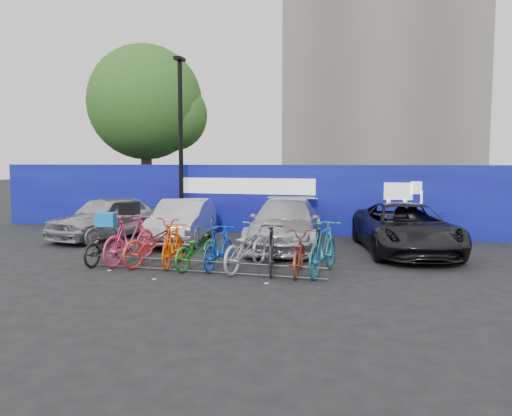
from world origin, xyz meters
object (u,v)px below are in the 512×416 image
at_px(car_3, 405,228).
at_px(bike_0, 107,245).
at_px(bike_3, 173,245).
at_px(bike_6, 246,247).
at_px(bike_rack, 203,266).
at_px(tree, 150,105).
at_px(bike_4, 196,248).
at_px(bike_5, 219,247).
at_px(bike_2, 153,242).
at_px(car_2, 286,224).
at_px(lamppost, 181,140).
at_px(bike_7, 271,248).
at_px(bike_8, 298,253).
at_px(car_1, 183,221).
at_px(car_0, 107,217).
at_px(bike_1, 130,239).
at_px(bike_9, 323,248).

relative_size(car_3, bike_0, 2.78).
bearing_deg(bike_3, bike_6, 172.19).
xyz_separation_m(bike_rack, car_3, (4.39, 3.93, 0.52)).
distance_m(tree, bike_4, 12.85).
bearing_deg(bike_5, bike_rack, 75.64).
bearing_deg(bike_2, car_2, -113.63).
bearing_deg(lamppost, bike_rack, -61.93).
xyz_separation_m(bike_7, bike_8, (0.60, 0.04, -0.08)).
xyz_separation_m(tree, bike_3, (5.79, -10.11, -4.55)).
bearing_deg(bike_rack, bike_0, 170.84).
relative_size(bike_3, bike_7, 0.94).
relative_size(tree, bike_8, 4.34).
height_order(car_1, bike_2, car_1).
distance_m(bike_7, bike_8, 0.61).
bearing_deg(bike_4, bike_6, -166.37).
height_order(car_2, bike_8, car_2).
relative_size(lamppost, bike_0, 3.48).
relative_size(car_0, bike_6, 2.04).
height_order(bike_rack, car_3, car_3).
bearing_deg(car_1, bike_3, -79.55).
height_order(car_1, car_3, car_3).
height_order(bike_0, bike_6, bike_6).
xyz_separation_m(bike_0, bike_6, (3.55, 0.15, 0.07)).
distance_m(bike_rack, bike_6, 1.08).
xyz_separation_m(bike_3, bike_4, (0.62, -0.04, -0.05)).
relative_size(bike_rack, bike_1, 2.77).
distance_m(tree, bike_5, 13.08).
bearing_deg(car_2, car_0, 172.83).
height_order(bike_0, bike_8, bike_8).
height_order(car_3, bike_1, car_3).
height_order(car_1, bike_7, car_1).
bearing_deg(bike_9, bike_7, 13.56).
xyz_separation_m(car_2, bike_0, (-3.76, -3.46, -0.24)).
distance_m(bike_5, bike_7, 1.27).
bearing_deg(bike_1, car_2, -126.06).
height_order(bike_3, bike_9, bike_9).
distance_m(bike_3, bike_5, 1.17).
relative_size(car_1, bike_6, 1.99).
xyz_separation_m(bike_rack, bike_1, (-2.15, 0.57, 0.45)).
xyz_separation_m(car_1, bike_7, (3.71, -3.46, -0.12)).
xyz_separation_m(car_0, bike_1, (2.79, -3.41, -0.10)).
relative_size(bike_1, bike_7, 1.10).
xyz_separation_m(bike_rack, bike_6, (0.82, 0.59, 0.37)).
relative_size(lamppost, car_1, 1.51).
relative_size(bike_0, bike_4, 0.99).
bearing_deg(car_1, car_3, -10.35).
distance_m(lamppost, bike_5, 6.97).
height_order(car_3, bike_5, car_3).
bearing_deg(car_3, tree, 135.26).
distance_m(bike_6, bike_9, 1.78).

